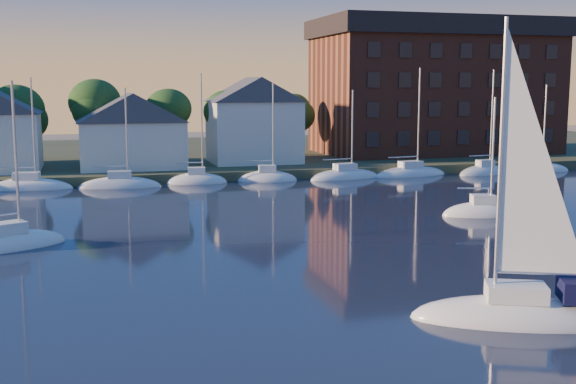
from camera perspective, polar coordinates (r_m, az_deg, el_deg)
name	(u,v)px	position (r m, az deg, el deg)	size (l,w,h in m)	color
ground	(409,364)	(27.12, 9.52, -13.23)	(260.00, 260.00, 0.00)	black
shoreline_land	(170,159)	(98.82, -9.34, 2.60)	(160.00, 50.00, 2.00)	#353E24
wooden_dock	(195,181)	(76.16, -7.37, 0.90)	(120.00, 3.00, 1.00)	brown
clubhouse_centre	(132,130)	(80.01, -12.24, 4.84)	(11.55, 8.40, 8.08)	white
clubhouse_east	(254,119)	(83.97, -2.73, 5.78)	(10.50, 8.40, 9.80)	white
condo_block	(434,86)	(98.51, 11.50, 8.23)	(31.00, 17.00, 17.40)	brown
tree_line	(197,108)	(86.72, -7.23, 6.58)	(93.40, 5.40, 8.90)	#3D291C
moored_fleet	(199,183)	(73.21, -7.02, 0.68)	(87.50, 2.40, 12.05)	silver
hero_sailboat	(519,309)	(32.45, 17.77, -8.77)	(9.19, 6.14, 13.78)	silver
drifting_sailboat_left	(9,247)	(47.58, -21.16, -4.08)	(7.50, 5.37, 11.32)	silver
drifting_sailboat_right	(482,215)	(57.27, 15.10, -1.74)	(6.51, 3.58, 10.14)	silver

